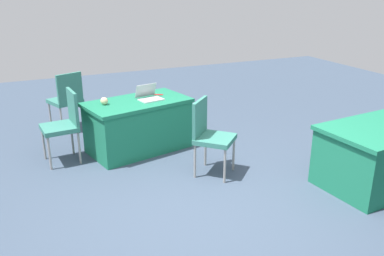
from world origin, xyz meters
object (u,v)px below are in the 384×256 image
object	(u,v)px
chair_tucked_right	(64,122)
chair_aisle	(67,97)
yarn_ball	(104,101)
table_foreground	(138,125)
table_mid_left	(383,154)
laptop_silver	(149,97)
scissors_red	(157,95)
chair_tucked_left	(210,133)

from	to	relation	value
chair_tucked_right	chair_aisle	size ratio (longest dim) A/B	1.00
chair_aisle	yarn_ball	distance (m)	1.31
table_foreground	chair_tucked_right	bearing A→B (deg)	-1.16
table_mid_left	chair_tucked_right	distance (m)	3.98
laptop_silver	yarn_ball	xyz separation A→B (m)	(0.63, -0.00, 0.01)
chair_tucked_right	scissors_red	xyz separation A→B (m)	(-1.34, -0.17, 0.18)
chair_tucked_left	laptop_silver	size ratio (longest dim) A/B	2.55
table_foreground	chair_tucked_right	size ratio (longest dim) A/B	1.62
chair_aisle	scissors_red	distance (m)	1.57
chair_tucked_left	scissors_red	world-z (taller)	chair_tucked_left
chair_aisle	scissors_red	world-z (taller)	chair_aisle
table_mid_left	chair_tucked_left	bearing A→B (deg)	-31.26
chair_tucked_left	chair_aisle	world-z (taller)	chair_aisle
laptop_silver	chair_aisle	bearing A→B (deg)	-64.06
chair_tucked_left	yarn_ball	world-z (taller)	chair_tucked_left
scissors_red	chair_aisle	bearing A→B (deg)	165.50
laptop_silver	yarn_ball	bearing A→B (deg)	-12.06
chair_aisle	laptop_silver	size ratio (longest dim) A/B	2.57
chair_tucked_left	chair_tucked_right	xyz separation A→B (m)	(1.57, -1.12, 0.01)
chair_aisle	laptop_silver	bearing A→B (deg)	-72.80
table_mid_left	chair_aisle	bearing A→B (deg)	-47.43
table_foreground	yarn_ball	world-z (taller)	yarn_ball
chair_aisle	yarn_ball	size ratio (longest dim) A/B	9.43
chair_aisle	yarn_ball	bearing A→B (deg)	-95.56
chair_tucked_right	chair_tucked_left	bearing A→B (deg)	-130.83
chair_aisle	table_foreground	bearing A→B (deg)	-78.18
table_foreground	scissors_red	size ratio (longest dim) A/B	8.62
table_mid_left	yarn_ball	xyz separation A→B (m)	(2.79, -2.16, 0.41)
laptop_silver	scissors_red	bearing A→B (deg)	-143.86
table_foreground	laptop_silver	distance (m)	0.44
table_mid_left	table_foreground	bearing A→B (deg)	-42.81
table_mid_left	laptop_silver	xyz separation A→B (m)	(2.16, -2.16, 0.40)
table_mid_left	laptop_silver	bearing A→B (deg)	-45.02
table_foreground	chair_aisle	size ratio (longest dim) A/B	1.63
chair_tucked_left	table_mid_left	bearing A→B (deg)	104.09
table_foreground	scissors_red	xyz separation A→B (m)	(-0.35, -0.19, 0.36)
yarn_ball	scissors_red	bearing A→B (deg)	-166.65
chair_tucked_left	yarn_ball	size ratio (longest dim) A/B	9.37
chair_aisle	laptop_silver	distance (m)	1.60
table_mid_left	laptop_silver	size ratio (longest dim) A/B	4.30
table_mid_left	chair_aisle	distance (m)	4.63
table_mid_left	chair_tucked_left	world-z (taller)	chair_tucked_left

